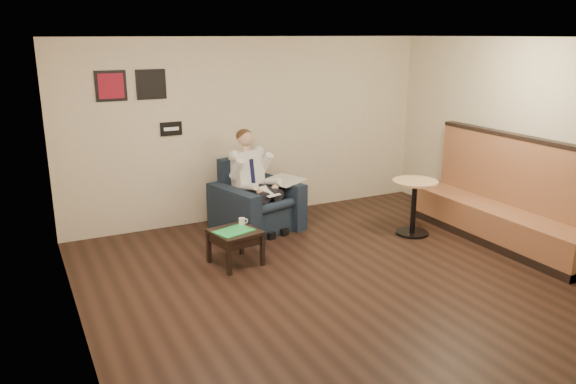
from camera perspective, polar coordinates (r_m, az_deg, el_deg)
name	(u,v)px	position (r m, az deg, el deg)	size (l,w,h in m)	color
ground	(355,284)	(6.72, 6.87, -9.31)	(6.00, 6.00, 0.00)	black
wall_back	(253,129)	(8.86, -3.60, 6.41)	(6.00, 0.02, 2.80)	beige
wall_left	(73,204)	(5.26, -21.03, -1.17)	(0.02, 6.00, 2.80)	beige
wall_right	(547,145)	(8.29, 24.85, 4.33)	(0.02, 6.00, 2.80)	beige
ceiling	(364,38)	(6.09, 7.76, 15.29)	(6.00, 6.00, 0.02)	white
seating_sign	(171,129)	(8.41, -11.79, 6.30)	(0.32, 0.02, 0.20)	black
art_print_left	(111,86)	(8.17, -17.55, 10.24)	(0.42, 0.03, 0.42)	maroon
art_print_right	(151,84)	(8.27, -13.74, 10.58)	(0.42, 0.03, 0.42)	black
armchair	(257,196)	(8.34, -3.19, -0.39)	(1.07, 1.07, 1.04)	black
seated_man	(262,185)	(8.18, -2.62, 0.70)	(0.68, 1.02, 1.42)	white
lap_papers	(267,192)	(8.12, -2.11, 0.05)	(0.24, 0.34, 0.01)	white
newspaper	(284,180)	(8.47, -0.43, 1.21)	(0.45, 0.56, 0.01)	silver
side_table	(235,247)	(7.18, -5.36, -5.61)	(0.55, 0.55, 0.45)	black
green_folder	(234,231)	(7.07, -5.53, -3.96)	(0.45, 0.32, 0.01)	green
coffee_mug	(242,222)	(7.27, -4.71, -3.02)	(0.08, 0.08, 0.10)	white
smartphone	(232,226)	(7.26, -5.74, -3.45)	(0.14, 0.07, 0.01)	black
banquette	(502,191)	(8.32, 20.90, 0.08)	(0.69, 2.87, 1.47)	brown
cafe_table	(414,207)	(8.35, 12.64, -1.54)	(0.65, 0.65, 0.81)	tan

